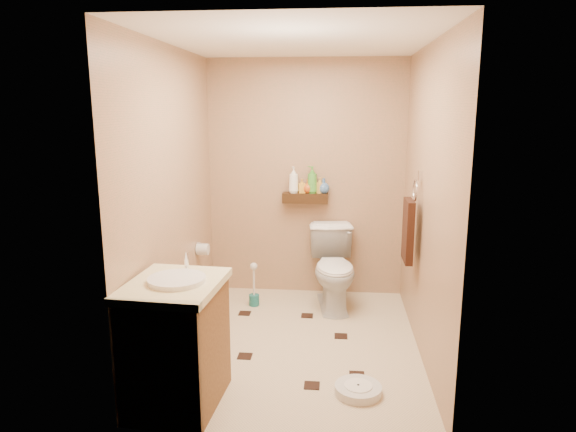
# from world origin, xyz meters

# --- Properties ---
(ground) EXTENTS (2.50, 2.50, 0.00)m
(ground) POSITION_xyz_m (0.00, 0.00, 0.00)
(ground) COLOR beige
(ground) RESTS_ON ground
(wall_back) EXTENTS (2.00, 0.04, 2.40)m
(wall_back) POSITION_xyz_m (0.00, 1.25, 1.20)
(wall_back) COLOR #9F7D5B
(wall_back) RESTS_ON ground
(wall_front) EXTENTS (2.00, 0.04, 2.40)m
(wall_front) POSITION_xyz_m (0.00, -1.25, 1.20)
(wall_front) COLOR #9F7D5B
(wall_front) RESTS_ON ground
(wall_left) EXTENTS (0.04, 2.50, 2.40)m
(wall_left) POSITION_xyz_m (-1.00, 0.00, 1.20)
(wall_left) COLOR #9F7D5B
(wall_left) RESTS_ON ground
(wall_right) EXTENTS (0.04, 2.50, 2.40)m
(wall_right) POSITION_xyz_m (1.00, 0.00, 1.20)
(wall_right) COLOR #9F7D5B
(wall_right) RESTS_ON ground
(ceiling) EXTENTS (2.00, 2.50, 0.02)m
(ceiling) POSITION_xyz_m (0.00, 0.00, 2.40)
(ceiling) COLOR white
(ceiling) RESTS_ON wall_back
(wall_shelf) EXTENTS (0.46, 0.14, 0.10)m
(wall_shelf) POSITION_xyz_m (0.00, 1.17, 1.02)
(wall_shelf) COLOR #371F0F
(wall_shelf) RESTS_ON wall_back
(floor_accents) EXTENTS (1.13, 1.34, 0.01)m
(floor_accents) POSITION_xyz_m (0.03, -0.02, 0.00)
(floor_accents) COLOR black
(floor_accents) RESTS_ON ground
(toilet) EXTENTS (0.53, 0.81, 0.78)m
(toilet) POSITION_xyz_m (0.31, 0.83, 0.39)
(toilet) COLOR white
(toilet) RESTS_ON ground
(vanity) EXTENTS (0.62, 0.73, 0.97)m
(vanity) POSITION_xyz_m (-0.70, -0.95, 0.43)
(vanity) COLOR brown
(vanity) RESTS_ON ground
(bathroom_scale) EXTENTS (0.33, 0.33, 0.06)m
(bathroom_scale) POSITION_xyz_m (0.49, -0.73, 0.03)
(bathroom_scale) COLOR silver
(bathroom_scale) RESTS_ON ground
(toilet_brush) EXTENTS (0.10, 0.10, 0.44)m
(toilet_brush) POSITION_xyz_m (-0.47, 0.78, 0.15)
(toilet_brush) COLOR #1A6769
(toilet_brush) RESTS_ON ground
(towel_ring) EXTENTS (0.12, 0.30, 0.76)m
(towel_ring) POSITION_xyz_m (0.91, 0.25, 0.95)
(towel_ring) COLOR silver
(towel_ring) RESTS_ON wall_right
(toilet_paper) EXTENTS (0.12, 0.11, 0.12)m
(toilet_paper) POSITION_xyz_m (-0.94, 0.65, 0.60)
(toilet_paper) COLOR silver
(toilet_paper) RESTS_ON wall_left
(bottle_a) EXTENTS (0.14, 0.14, 0.26)m
(bottle_a) POSITION_xyz_m (-0.12, 1.17, 1.20)
(bottle_a) COLOR white
(bottle_a) RESTS_ON wall_shelf
(bottle_b) EXTENTS (0.08, 0.08, 0.14)m
(bottle_b) POSITION_xyz_m (-0.03, 1.17, 1.14)
(bottle_b) COLOR gold
(bottle_b) RESTS_ON wall_shelf
(bottle_c) EXTENTS (0.12, 0.12, 0.14)m
(bottle_c) POSITION_xyz_m (0.03, 1.17, 1.14)
(bottle_c) COLOR #C15216
(bottle_c) RESTS_ON wall_shelf
(bottle_d) EXTENTS (0.14, 0.14, 0.27)m
(bottle_d) POSITION_xyz_m (0.07, 1.17, 1.21)
(bottle_d) COLOR green
(bottle_d) RESTS_ON wall_shelf
(bottle_e) EXTENTS (0.10, 0.10, 0.16)m
(bottle_e) POSITION_xyz_m (0.15, 1.17, 1.15)
(bottle_e) COLOR gold
(bottle_e) RESTS_ON wall_shelf
(bottle_f) EXTENTS (0.17, 0.17, 0.15)m
(bottle_f) POSITION_xyz_m (0.19, 1.17, 1.15)
(bottle_f) COLOR #416BA4
(bottle_f) RESTS_ON wall_shelf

